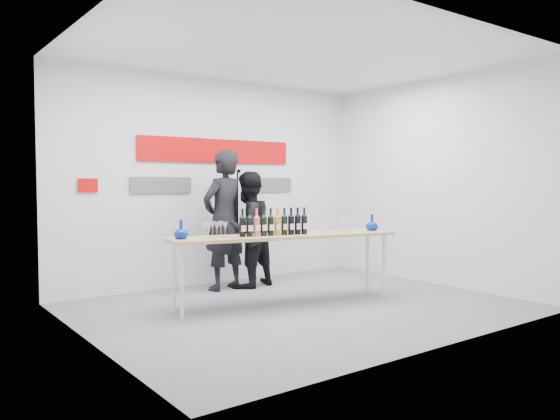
{
  "coord_description": "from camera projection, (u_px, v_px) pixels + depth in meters",
  "views": [
    {
      "loc": [
        -4.05,
        -5.05,
        1.5
      ],
      "look_at": [
        -0.07,
        0.33,
        1.15
      ],
      "focal_mm": 35.0,
      "sensor_mm": 36.0,
      "label": 1
    }
  ],
  "objects": [
    {
      "name": "presenter_left",
      "position": [
        224.0,
        220.0,
        7.53
      ],
      "size": [
        0.79,
        0.61,
        1.93
      ],
      "primitive_type": "imported",
      "rotation": [
        0.0,
        0.0,
        3.37
      ],
      "color": "black",
      "rests_on": "ground"
    },
    {
      "name": "decanter_left",
      "position": [
        181.0,
        229.0,
        6.12
      ],
      "size": [
        0.16,
        0.16,
        0.21
      ],
      "primitive_type": null,
      "color": "navy",
      "rests_on": "tasting_table"
    },
    {
      "name": "presenter_right",
      "position": [
        248.0,
        229.0,
        7.72
      ],
      "size": [
        0.92,
        0.79,
        1.64
      ],
      "primitive_type": "imported",
      "rotation": [
        0.0,
        0.0,
        3.38
      ],
      "color": "black",
      "rests_on": "ground"
    },
    {
      "name": "signage",
      "position": [
        215.0,
        161.0,
        7.99
      ],
      "size": [
        3.38,
        0.02,
        0.79
      ],
      "color": "#BF0808",
      "rests_on": "back_wall"
    },
    {
      "name": "mic_stand",
      "position": [
        238.0,
        252.0,
        7.66
      ],
      "size": [
        0.19,
        0.19,
        1.67
      ],
      "rotation": [
        0.0,
        0.0,
        -0.13
      ],
      "color": "black",
      "rests_on": "ground"
    },
    {
      "name": "wine_bottles",
      "position": [
        274.0,
        222.0,
        6.53
      ],
      "size": [
        0.88,
        0.25,
        0.33
      ],
      "rotation": [
        0.0,
        0.0,
        -0.2
      ],
      "color": "black",
      "rests_on": "tasting_table"
    },
    {
      "name": "decanter_right",
      "position": [
        372.0,
        222.0,
        7.19
      ],
      "size": [
        0.16,
        0.16,
        0.21
      ],
      "primitive_type": null,
      "color": "navy",
      "rests_on": "tasting_table"
    },
    {
      "name": "tasting_table",
      "position": [
        285.0,
        240.0,
        6.64
      ],
      "size": [
        2.91,
        1.14,
        0.85
      ],
      "rotation": [
        0.0,
        0.0,
        -0.2
      ],
      "color": "tan",
      "rests_on": "ground"
    },
    {
      "name": "glasses_right",
      "position": [
        338.0,
        225.0,
        6.95
      ],
      "size": [
        0.49,
        0.3,
        0.18
      ],
      "color": "silver",
      "rests_on": "tasting_table"
    },
    {
      "name": "ground",
      "position": [
        302.0,
        307.0,
        6.54
      ],
      "size": [
        5.0,
        5.0,
        0.0
      ],
      "primitive_type": "plane",
      "color": "slate",
      "rests_on": "ground"
    },
    {
      "name": "glasses_left",
      "position": [
        215.0,
        230.0,
        6.26
      ],
      "size": [
        0.29,
        0.26,
        0.18
      ],
      "color": "silver",
      "rests_on": "tasting_table"
    },
    {
      "name": "back_wall",
      "position": [
        217.0,
        182.0,
        8.07
      ],
      "size": [
        5.0,
        0.04,
        3.0
      ],
      "primitive_type": "cube",
      "color": "silver",
      "rests_on": "ground"
    }
  ]
}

